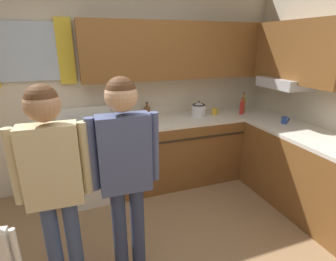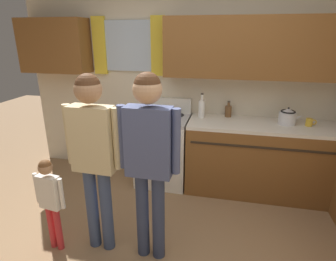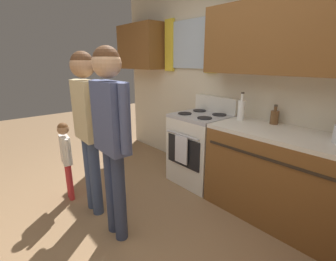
# 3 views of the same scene
# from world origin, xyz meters

# --- Properties ---
(back_wall_unit) EXTENTS (4.60, 0.42, 2.60)m
(back_wall_unit) POSITION_xyz_m (0.09, 1.82, 1.49)
(back_wall_unit) COLOR beige
(back_wall_unit) RESTS_ON ground
(kitchen_counter_run) EXTENTS (2.27, 2.14, 0.90)m
(kitchen_counter_run) POSITION_xyz_m (1.49, 1.11, 0.45)
(kitchen_counter_run) COLOR brown
(kitchen_counter_run) RESTS_ON ground
(stove_oven) EXTENTS (0.65, 0.67, 1.10)m
(stove_oven) POSITION_xyz_m (-0.32, 1.54, 0.47)
(stove_oven) COLOR silver
(stove_oven) RESTS_ON ground
(bottle_sauce_red) EXTENTS (0.06, 0.06, 0.25)m
(bottle_sauce_red) POSITION_xyz_m (1.78, 1.46, 0.99)
(bottle_sauce_red) COLOR red
(bottle_sauce_red) RESTS_ON kitchen_counter_run
(bottle_oil_amber) EXTENTS (0.06, 0.06, 0.29)m
(bottle_oil_amber) POSITION_xyz_m (1.86, 1.55, 1.01)
(bottle_oil_amber) COLOR #B27223
(bottle_oil_amber) RESTS_ON kitchen_counter_run
(bottle_milk_white) EXTENTS (0.08, 0.08, 0.31)m
(bottle_milk_white) POSITION_xyz_m (0.16, 1.65, 1.02)
(bottle_milk_white) COLOR white
(bottle_milk_white) RESTS_ON kitchen_counter_run
(bottle_squat_brown) EXTENTS (0.08, 0.08, 0.21)m
(bottle_squat_brown) POSITION_xyz_m (0.49, 1.76, 0.98)
(bottle_squat_brown) COLOR brown
(bottle_squat_brown) RESTS_ON kitchen_counter_run
(mug_cobalt_blue) EXTENTS (0.11, 0.07, 0.08)m
(mug_cobalt_blue) POSITION_xyz_m (2.02, 0.90, 0.94)
(mug_cobalt_blue) COLOR #2D479E
(mug_cobalt_blue) RESTS_ON kitchen_counter_run
(mug_mustard_yellow) EXTENTS (0.12, 0.08, 0.09)m
(mug_mustard_yellow) POSITION_xyz_m (1.42, 1.57, 0.95)
(mug_mustard_yellow) COLOR gold
(mug_mustard_yellow) RESTS_ON kitchen_counter_run
(stovetop_kettle) EXTENTS (0.27, 0.20, 0.21)m
(stovetop_kettle) POSITION_xyz_m (1.18, 1.59, 1.00)
(stovetop_kettle) COLOR silver
(stovetop_kettle) RESTS_ON kitchen_counter_run
(adult_holding_child) EXTENTS (0.51, 0.22, 1.63)m
(adult_holding_child) POSITION_xyz_m (-0.59, 0.19, 1.03)
(adult_holding_child) COLOR #38476B
(adult_holding_child) RESTS_ON ground
(adult_in_plaid) EXTENTS (0.51, 0.22, 1.65)m
(adult_in_plaid) POSITION_xyz_m (-0.11, 0.19, 1.04)
(adult_in_plaid) COLOR #2D3856
(adult_in_plaid) RESTS_ON ground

